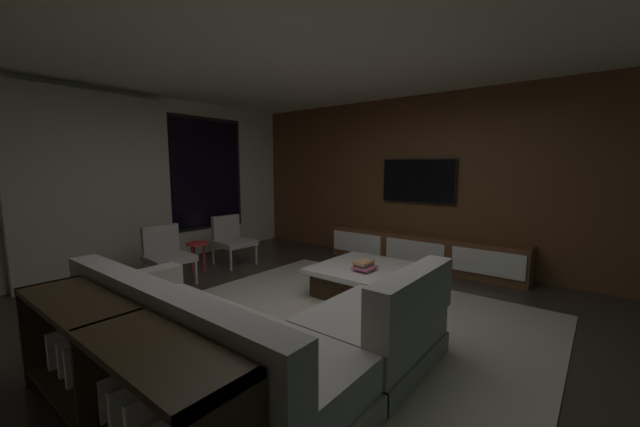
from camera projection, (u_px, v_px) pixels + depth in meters
name	position (u px, v px, depth m)	size (l,w,h in m)	color
floor	(313.00, 330.00, 3.49)	(9.20, 9.20, 0.00)	#332B26
back_wall_with_window	(129.00, 182.00, 5.51)	(6.60, 0.30, 2.70)	beige
media_wall	(436.00, 181.00, 5.70)	(0.12, 7.80, 2.70)	brown
ceiling	(313.00, 37.00, 3.15)	(8.20, 8.20, 0.00)	beige
area_rug	(342.00, 320.00, 3.70)	(3.20, 3.80, 0.01)	#ADA391
sectional_couch	(253.00, 340.00, 2.67)	(1.98, 2.50, 0.82)	gray
coffee_table	(367.00, 280.00, 4.42)	(1.16, 1.16, 0.36)	black
book_stack_on_coffee_table	(364.00, 266.00, 4.23)	(0.27, 0.22, 0.12)	#9D869F
accent_chair_near_window	(231.00, 237.00, 5.83)	(0.58, 0.60, 0.78)	#B2ADA0
accent_chair_by_curtain	(166.00, 252.00, 4.85)	(0.58, 0.60, 0.78)	#B2ADA0
side_stool	(197.00, 248.00, 5.34)	(0.32, 0.32, 0.46)	red
media_console	(423.00, 251.00, 5.65)	(0.46, 3.10, 0.52)	brown
mounted_tv	(418.00, 181.00, 5.77)	(0.05, 1.22, 0.70)	black
console_table_behind_couch	(113.00, 373.00, 2.03)	(0.40, 2.10, 0.74)	black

